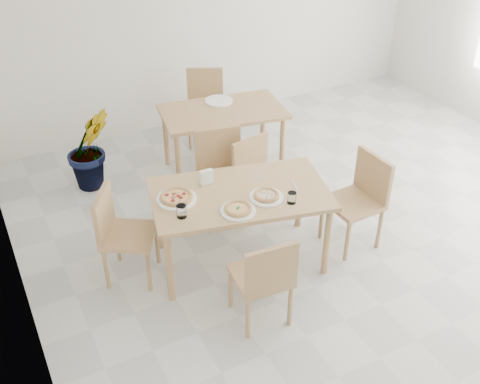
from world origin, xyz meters
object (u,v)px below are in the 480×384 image
tumbler_a (181,211)px  tumbler_b (292,198)px  potted_plant (90,148)px  pizza_pepperoni (176,197)px  main_table (240,200)px  plate_margherita (238,211)px  chair_north (221,169)px  pizza_mushroom (266,195)px  chair_back_n (205,101)px  second_table (223,118)px  plate_mushroom (266,197)px  pizza_margherita (238,209)px  plate_pepperoni (177,199)px  chair_west (119,229)px  chair_south (265,276)px  napkin_holder (206,178)px  plate_empty (219,101)px  chair_back_s (243,165)px  chair_east (361,195)px

tumbler_a → tumbler_b: tumbler_a is taller
potted_plant → pizza_pepperoni: bearing=-79.9°
main_table → plate_margherita: bearing=-107.4°
chair_north → pizza_mushroom: size_ratio=3.42×
main_table → chair_back_n: chair_back_n is taller
second_table → chair_back_n: chair_back_n is taller
plate_mushroom → second_table: bearing=75.8°
pizza_margherita → pizza_pepperoni: size_ratio=0.86×
chair_north → plate_pepperoni: 0.95m
potted_plant → plate_pepperoni: bearing=-79.9°
chair_west → main_table: bearing=-75.0°
chair_south → pizza_pepperoni: bearing=-64.5°
pizza_pepperoni → tumbler_b: (0.83, -0.49, 0.02)m
chair_north → napkin_holder: bearing=-116.1°
plate_pepperoni → tumbler_a: tumbler_a is taller
plate_mushroom → pizza_margherita: (-0.30, -0.06, 0.02)m
tumbler_b → chair_back_n: chair_back_n is taller
pizza_margherita → pizza_pepperoni: same height
plate_mushroom → plate_pepperoni: 0.76m
plate_mushroom → chair_back_n: chair_back_n is taller
chair_north → plate_margherita: bearing=-96.6°
pizza_pepperoni → potted_plant: 1.79m
plate_empty → chair_back_s: bearing=-102.1°
chair_north → tumbler_a: chair_north is taller
main_table → pizza_mushroom: (0.16, -0.18, 0.11)m
pizza_pepperoni → second_table: pizza_pepperoni is taller
chair_east → napkin_holder: size_ratio=6.54×
pizza_margherita → chair_back_n: size_ratio=0.31×
tumbler_b → second_table: tumbler_b is taller
chair_north → tumbler_a: bearing=-120.7°
potted_plant → tumbler_b: bearing=-62.8°
chair_south → chair_back_s: chair_south is taller
chair_south → chair_north: size_ratio=0.93×
chair_south → plate_pepperoni: size_ratio=2.53×
pizza_mushroom → napkin_holder: (-0.35, 0.43, 0.03)m
pizza_pepperoni → chair_back_s: size_ratio=0.38×
pizza_margherita → chair_back_n: (0.87, 2.53, -0.26)m
main_table → potted_plant: potted_plant is taller
plate_margherita → tumbler_a: bearing=160.7°
chair_north → tumbler_b: bearing=-71.5°
chair_north → plate_empty: size_ratio=2.94×
pizza_pepperoni → chair_south: bearing=-70.3°
plate_empty → pizza_pepperoni: bearing=-126.3°
chair_west → napkin_holder: bearing=-61.9°
chair_back_s → plate_empty: (0.21, 0.98, 0.27)m
chair_east → plate_margherita: bearing=-92.9°
tumbler_a → pizza_pepperoni: bearing=77.2°
pizza_margherita → potted_plant: bearing=107.9°
main_table → tumbler_a: 0.60m
plate_mushroom → pizza_pepperoni: bearing=154.1°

